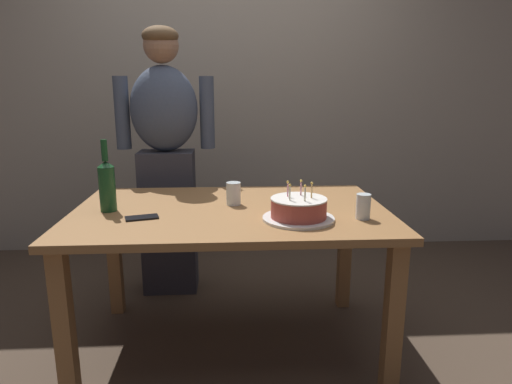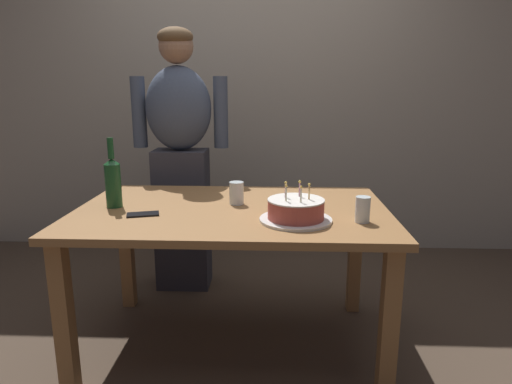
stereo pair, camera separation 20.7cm
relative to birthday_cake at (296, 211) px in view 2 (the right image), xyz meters
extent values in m
plane|color=#47382B|center=(-0.30, 0.20, -0.79)|extent=(10.00, 10.00, 0.00)
cube|color=#9E9384|center=(-0.30, 1.75, 0.51)|extent=(5.20, 0.10, 2.60)
cube|color=olive|center=(-0.30, 0.20, -0.06)|extent=(1.50, 0.96, 0.03)
cube|color=olive|center=(-0.98, -0.21, -0.43)|extent=(0.07, 0.07, 0.70)
cube|color=olive|center=(0.38, -0.21, -0.43)|extent=(0.07, 0.07, 0.70)
cube|color=olive|center=(-0.98, 0.61, -0.43)|extent=(0.07, 0.07, 0.70)
cube|color=olive|center=(0.38, 0.61, -0.43)|extent=(0.07, 0.07, 0.70)
cylinder|color=white|center=(0.00, 0.00, -0.04)|extent=(0.32, 0.32, 0.01)
cylinder|color=#B24C42|center=(0.00, 0.00, 0.01)|extent=(0.25, 0.25, 0.08)
cylinder|color=silver|center=(0.00, 0.00, 0.05)|extent=(0.25, 0.25, 0.01)
cylinder|color=beige|center=(0.02, -0.05, 0.08)|extent=(0.01, 0.01, 0.06)
sphere|color=#F9C64C|center=(0.02, -0.05, 0.12)|extent=(0.01, 0.01, 0.01)
cylinder|color=#EAB266|center=(0.06, 0.00, 0.08)|extent=(0.01, 0.01, 0.06)
sphere|color=#F9C64C|center=(0.06, 0.00, 0.12)|extent=(0.01, 0.01, 0.01)
cylinder|color=pink|center=(0.02, 0.05, 0.08)|extent=(0.01, 0.01, 0.06)
sphere|color=#F9C64C|center=(0.02, 0.05, 0.12)|extent=(0.01, 0.01, 0.01)
cylinder|color=pink|center=(-0.05, 0.03, 0.08)|extent=(0.01, 0.01, 0.06)
sphere|color=#F9C64C|center=(-0.05, 0.03, 0.12)|extent=(0.01, 0.01, 0.01)
cylinder|color=beige|center=(-0.04, -0.03, 0.08)|extent=(0.01, 0.01, 0.06)
sphere|color=#F9C64C|center=(-0.04, -0.03, 0.12)|extent=(0.01, 0.01, 0.01)
cylinder|color=silver|center=(-0.28, 0.28, 0.01)|extent=(0.07, 0.07, 0.11)
cylinder|color=silver|center=(0.29, 0.00, 0.01)|extent=(0.06, 0.06, 0.11)
cylinder|color=#194723|center=(-0.88, 0.20, 0.06)|extent=(0.08, 0.08, 0.21)
cone|color=#194723|center=(-0.88, 0.20, 0.18)|extent=(0.08, 0.08, 0.03)
cylinder|color=#194723|center=(-0.88, 0.20, 0.24)|extent=(0.03, 0.03, 0.10)
cube|color=black|center=(-0.70, 0.06, -0.04)|extent=(0.16, 0.11, 0.01)
cube|color=#33333D|center=(-0.70, 0.92, -0.33)|extent=(0.34, 0.23, 0.92)
ellipsoid|color=#424C60|center=(-0.70, 0.92, 0.39)|extent=(0.41, 0.27, 0.52)
sphere|color=#936B51|center=(-0.70, 0.92, 0.76)|extent=(0.21, 0.21, 0.21)
ellipsoid|color=brown|center=(-0.70, 0.90, 0.82)|extent=(0.21, 0.21, 0.12)
cylinder|color=#424C60|center=(-0.44, 0.95, 0.37)|extent=(0.09, 0.09, 0.44)
cylinder|color=#424C60|center=(-0.96, 0.95, 0.37)|extent=(0.09, 0.09, 0.44)
camera|label=1|loc=(-0.30, -1.89, 0.53)|focal=31.51mm
camera|label=2|loc=(-0.09, -1.89, 0.53)|focal=31.51mm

